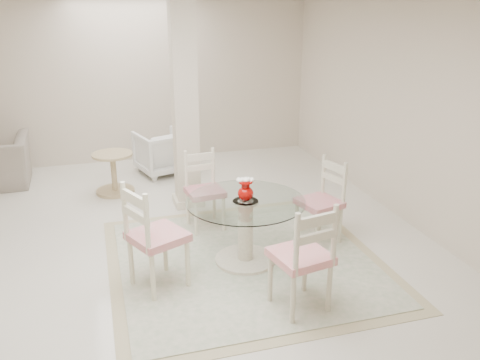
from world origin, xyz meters
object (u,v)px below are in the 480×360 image
object	(u,v)px
dining_chair_south	(306,251)
armchair_white	(162,152)
red_vase	(246,190)
dining_table	(245,231)
dining_chair_east	(324,195)
side_table	(114,175)
dining_chair_north	(203,184)
column	(185,105)
dining_chair_west	(150,230)

from	to	relation	value
dining_chair_south	armchair_white	distance (m)	4.18
red_vase	dining_table	bearing A→B (deg)	-95.71
dining_table	dining_chair_south	size ratio (longest dim) A/B	1.06
dining_table	dining_chair_south	bearing A→B (deg)	-76.74
dining_chair_east	side_table	bearing A→B (deg)	-151.13
red_vase	dining_chair_north	bearing A→B (deg)	102.95
dining_table	column	bearing A→B (deg)	99.12
dining_chair_west	armchair_white	world-z (taller)	dining_chair_west
armchair_white	side_table	size ratio (longest dim) A/B	1.27
dining_chair_east	armchair_white	bearing A→B (deg)	-169.81
dining_chair_south	dining_chair_west	bearing A→B (deg)	-42.39
dining_chair_south	column	bearing A→B (deg)	-90.53
armchair_white	red_vase	bearing A→B (deg)	81.30
dining_chair_south	red_vase	bearing A→B (deg)	-87.96
column	side_table	distance (m)	1.59
red_vase	armchair_white	size ratio (longest dim) A/B	0.33
dining_chair_south	side_table	distance (m)	3.74
red_vase	dining_chair_north	size ratio (longest dim) A/B	0.24
dining_chair_east	dining_chair_south	world-z (taller)	dining_chair_south
dining_chair_north	dining_chair_south	world-z (taller)	dining_chair_south
column	armchair_white	distance (m)	1.72
dining_table	dining_chair_east	bearing A→B (deg)	13.60
column	dining_chair_south	xyz separation A→B (m)	(0.51, -2.74, -0.75)
dining_table	armchair_white	size ratio (longest dim) A/B	1.64
column	dining_chair_north	world-z (taller)	column
dining_table	dining_chair_east	world-z (taller)	dining_chair_east
dining_chair_east	side_table	world-z (taller)	dining_chair_east
dining_chair_south	armchair_white	world-z (taller)	dining_chair_south
dining_chair_south	side_table	xyz separation A→B (m)	(-1.44, 3.44, -0.34)
dining_table	dining_chair_west	distance (m)	1.06
dining_chair_north	side_table	xyz separation A→B (m)	(-0.98, 1.45, -0.28)
dining_chair_south	side_table	size ratio (longest dim) A/B	1.97
dining_chair_north	column	bearing A→B (deg)	88.45
dining_table	side_table	size ratio (longest dim) A/B	2.09
dining_table	dining_chair_north	distance (m)	1.03
red_vase	dining_chair_east	world-z (taller)	dining_chair_east
dining_chair_east	armchair_white	distance (m)	3.22
dining_chair_west	dining_chair_east	bearing A→B (deg)	-101.07
column	dining_chair_north	xyz separation A→B (m)	(0.05, -0.75, -0.81)
column	dining_chair_south	size ratio (longest dim) A/B	2.35
dining_chair_west	dining_chair_south	size ratio (longest dim) A/B	1.03
dining_chair_south	dining_table	bearing A→B (deg)	-87.91
red_vase	side_table	size ratio (longest dim) A/B	0.42
dining_chair_west	armchair_white	size ratio (longest dim) A/B	1.60
side_table	red_vase	bearing A→B (deg)	-63.76
dining_table	red_vase	size ratio (longest dim) A/B	4.99
dining_chair_west	dining_chair_south	xyz separation A→B (m)	(1.23, -0.74, -0.02)
column	side_table	bearing A→B (deg)	142.69
dining_chair_north	dining_chair_west	distance (m)	1.46
side_table	dining_chair_east	bearing A→B (deg)	-45.14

